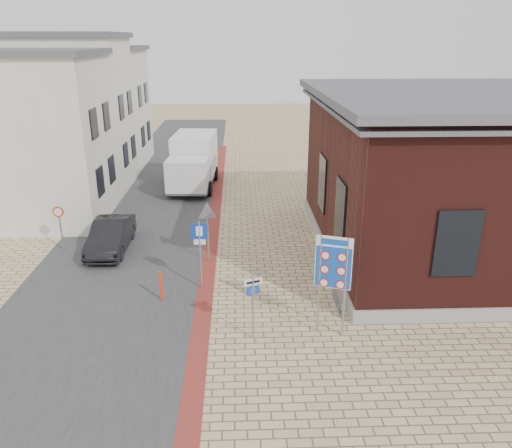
{
  "coord_description": "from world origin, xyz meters",
  "views": [
    {
      "loc": [
        -0.75,
        -13.01,
        8.74
      ],
      "look_at": [
        -0.09,
        4.55,
        2.2
      ],
      "focal_mm": 35.0,
      "sensor_mm": 36.0,
      "label": 1
    }
  ],
  "objects_px": {
    "border_sign": "(333,265)",
    "parking_sign": "(200,243)",
    "box_truck": "(193,161)",
    "bollard": "(161,286)",
    "essen_sign": "(253,297)",
    "sedan": "(111,235)"
  },
  "relations": [
    {
      "from": "essen_sign",
      "to": "sedan",
      "type": "bearing_deg",
      "value": 109.04
    },
    {
      "from": "bollard",
      "to": "border_sign",
      "type": "bearing_deg",
      "value": -22.37
    },
    {
      "from": "box_truck",
      "to": "bollard",
      "type": "relative_size",
      "value": 5.51
    },
    {
      "from": "box_truck",
      "to": "parking_sign",
      "type": "distance_m",
      "value": 13.75
    },
    {
      "from": "essen_sign",
      "to": "bollard",
      "type": "distance_m",
      "value": 4.12
    },
    {
      "from": "sedan",
      "to": "border_sign",
      "type": "xyz_separation_m",
      "value": [
        8.42,
        -6.93,
        1.7
      ]
    },
    {
      "from": "border_sign",
      "to": "parking_sign",
      "type": "height_order",
      "value": "border_sign"
    },
    {
      "from": "border_sign",
      "to": "essen_sign",
      "type": "height_order",
      "value": "border_sign"
    },
    {
      "from": "parking_sign",
      "to": "box_truck",
      "type": "bearing_deg",
      "value": 95.78
    },
    {
      "from": "border_sign",
      "to": "parking_sign",
      "type": "xyz_separation_m",
      "value": [
        -4.24,
        3.17,
        -0.55
      ]
    },
    {
      "from": "box_truck",
      "to": "essen_sign",
      "type": "xyz_separation_m",
      "value": [
        3.15,
        -17.06,
        -0.22
      ]
    },
    {
      "from": "border_sign",
      "to": "parking_sign",
      "type": "relative_size",
      "value": 1.23
    },
    {
      "from": "bollard",
      "to": "box_truck",
      "type": "bearing_deg",
      "value": 89.97
    },
    {
      "from": "box_truck",
      "to": "border_sign",
      "type": "bearing_deg",
      "value": -67.99
    },
    {
      "from": "essen_sign",
      "to": "bollard",
      "type": "relative_size",
      "value": 1.93
    },
    {
      "from": "parking_sign",
      "to": "sedan",
      "type": "bearing_deg",
      "value": 138.19
    },
    {
      "from": "box_truck",
      "to": "border_sign",
      "type": "relative_size",
      "value": 1.89
    },
    {
      "from": "parking_sign",
      "to": "bollard",
      "type": "bearing_deg",
      "value": -146.95
    },
    {
      "from": "sedan",
      "to": "essen_sign",
      "type": "bearing_deg",
      "value": -50.22
    },
    {
      "from": "sedan",
      "to": "box_truck",
      "type": "relative_size",
      "value": 0.66
    },
    {
      "from": "border_sign",
      "to": "parking_sign",
      "type": "distance_m",
      "value": 5.32
    },
    {
      "from": "essen_sign",
      "to": "border_sign",
      "type": "bearing_deg",
      "value": -16.28
    }
  ]
}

